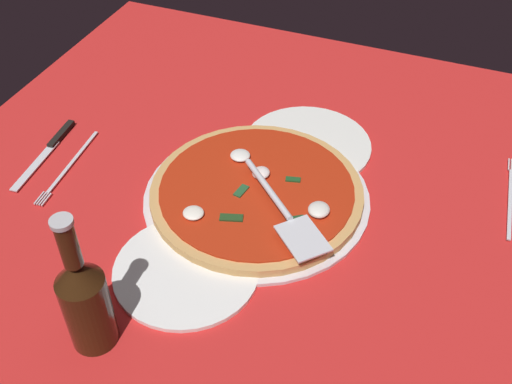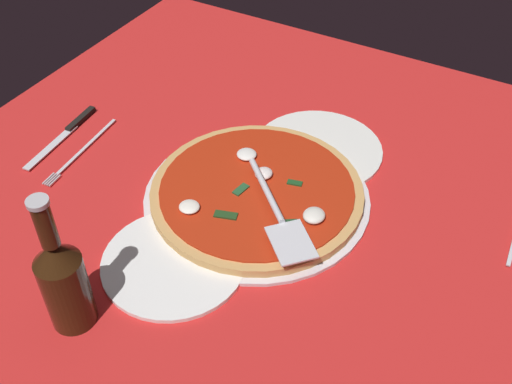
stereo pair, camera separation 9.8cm
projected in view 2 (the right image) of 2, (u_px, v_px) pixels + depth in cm
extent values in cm
cube|color=red|center=(251.00, 200.00, 100.62)|extent=(108.80, 108.80, 0.80)
cube|color=silver|center=(204.00, 14.00, 147.62)|extent=(8.37, 8.37, 0.10)
cube|color=silver|center=(265.00, 31.00, 141.57)|extent=(8.37, 8.37, 0.10)
cube|color=silver|center=(332.00, 49.00, 135.51)|extent=(8.37, 8.37, 0.10)
cube|color=silver|center=(405.00, 69.00, 129.46)|extent=(8.37, 8.37, 0.10)
cube|color=silver|center=(485.00, 91.00, 123.41)|extent=(8.37, 8.37, 0.10)
cube|color=silver|center=(155.00, 20.00, 145.28)|extent=(8.37, 8.37, 0.10)
cube|color=silver|center=(215.00, 38.00, 139.23)|extent=(8.37, 8.37, 0.10)
cube|color=silver|center=(280.00, 56.00, 133.18)|extent=(8.37, 8.37, 0.10)
cube|color=silver|center=(352.00, 77.00, 127.13)|extent=(8.37, 8.37, 0.10)
cube|color=silver|center=(431.00, 100.00, 121.07)|extent=(8.37, 8.37, 0.10)
cube|color=silver|center=(163.00, 45.00, 136.90)|extent=(8.37, 8.37, 0.10)
cube|color=silver|center=(227.00, 64.00, 130.84)|extent=(8.37, 8.37, 0.10)
cube|color=silver|center=(298.00, 85.00, 124.79)|extent=(8.37, 8.37, 0.10)
cube|color=silver|center=(375.00, 109.00, 118.74)|extent=(8.37, 8.37, 0.10)
cube|color=silver|center=(461.00, 135.00, 112.69)|extent=(8.37, 8.37, 0.10)
cube|color=silver|center=(109.00, 52.00, 134.56)|extent=(8.37, 8.37, 0.10)
cube|color=silver|center=(172.00, 72.00, 128.51)|extent=(8.37, 8.37, 0.10)
cube|color=silver|center=(241.00, 94.00, 122.46)|extent=(8.37, 8.37, 0.10)
cube|color=silver|center=(317.00, 119.00, 116.40)|extent=(8.37, 8.37, 0.10)
cube|color=silver|center=(402.00, 146.00, 110.35)|extent=(8.37, 8.37, 0.10)
cube|color=silver|center=(497.00, 176.00, 104.30)|extent=(8.37, 8.37, 0.10)
cube|color=silver|center=(115.00, 80.00, 126.17)|extent=(8.37, 8.37, 0.10)
cube|color=silver|center=(182.00, 103.00, 120.12)|extent=(8.37, 8.37, 0.10)
cube|color=silver|center=(257.00, 129.00, 114.07)|extent=(8.37, 8.37, 0.10)
cube|color=silver|center=(340.00, 157.00, 108.02)|extent=(8.37, 8.37, 0.10)
cube|color=silver|center=(433.00, 189.00, 101.96)|extent=(8.37, 8.37, 0.10)
cube|color=silver|center=(55.00, 89.00, 123.84)|extent=(8.37, 8.37, 0.10)
cube|color=silver|center=(121.00, 113.00, 117.78)|extent=(8.37, 8.37, 0.10)
cube|color=silver|center=(194.00, 139.00, 111.73)|extent=(8.37, 8.37, 0.10)
cube|color=silver|center=(276.00, 169.00, 105.68)|extent=(8.37, 8.37, 0.10)
cube|color=silver|center=(367.00, 202.00, 99.63)|extent=(8.37, 8.37, 0.10)
cube|color=silver|center=(470.00, 239.00, 93.58)|extent=(8.37, 8.37, 0.10)
cube|color=silver|center=(58.00, 123.00, 115.45)|extent=(8.37, 8.37, 0.10)
cube|color=silver|center=(129.00, 150.00, 109.40)|extent=(8.37, 8.37, 0.10)
cube|color=silver|center=(208.00, 181.00, 103.34)|extent=(8.37, 8.37, 0.10)
cube|color=silver|center=(297.00, 216.00, 97.29)|extent=(8.37, 8.37, 0.10)
cube|color=silver|center=(399.00, 255.00, 91.24)|extent=(8.37, 8.37, 0.10)
cube|color=silver|center=(60.00, 162.00, 107.06)|extent=(8.37, 8.37, 0.10)
cube|color=silver|center=(137.00, 194.00, 101.01)|extent=(8.37, 8.37, 0.10)
cube|color=silver|center=(224.00, 230.00, 94.96)|extent=(8.37, 8.37, 0.10)
cube|color=silver|center=(323.00, 271.00, 88.90)|extent=(8.37, 8.37, 0.10)
cube|color=silver|center=(437.00, 319.00, 82.85)|extent=(8.37, 8.37, 0.10)
cube|color=silver|center=(64.00, 207.00, 98.67)|extent=(8.37, 8.37, 0.10)
cube|color=silver|center=(148.00, 245.00, 92.62)|extent=(8.37, 8.37, 0.10)
cube|color=silver|center=(244.00, 289.00, 86.57)|extent=(8.37, 8.37, 0.10)
cube|color=silver|center=(355.00, 339.00, 80.52)|extent=(8.37, 8.37, 0.10)
cube|color=silver|center=(67.00, 261.00, 90.29)|extent=(8.37, 8.37, 0.10)
cube|color=silver|center=(160.00, 307.00, 84.23)|extent=(8.37, 8.37, 0.10)
cube|color=silver|center=(268.00, 360.00, 78.18)|extent=(8.37, 8.37, 0.10)
cube|color=silver|center=(72.00, 327.00, 81.90)|extent=(8.37, 8.37, 0.10)
cube|color=silver|center=(176.00, 383.00, 75.85)|extent=(8.37, 8.37, 0.10)
cylinder|color=silver|center=(256.00, 199.00, 99.43)|extent=(36.39, 36.39, 0.92)
cylinder|color=white|center=(318.00, 150.00, 108.57)|extent=(22.58, 22.58, 1.00)
cylinder|color=white|center=(174.00, 262.00, 89.42)|extent=(21.07, 21.07, 1.00)
cylinder|color=tan|center=(256.00, 193.00, 98.65)|extent=(34.17, 34.17, 1.39)
cylinder|color=#B4270F|center=(256.00, 190.00, 98.07)|extent=(31.17, 31.17, 0.30)
ellipsoid|color=white|center=(264.00, 173.00, 99.83)|extent=(3.08, 2.84, 1.19)
ellipsoid|color=white|center=(247.00, 154.00, 103.54)|extent=(3.27, 3.35, 1.05)
ellipsoid|color=silver|center=(314.00, 215.00, 92.59)|extent=(3.58, 3.32, 1.39)
ellipsoid|color=white|center=(189.00, 207.00, 94.26)|extent=(3.12, 3.24, 0.97)
cube|color=#20401C|center=(225.00, 215.00, 93.46)|extent=(2.45, 3.81, 0.30)
cube|color=#1B4121|center=(289.00, 222.00, 92.30)|extent=(2.29, 2.84, 0.30)
cube|color=#24532D|center=(241.00, 189.00, 97.63)|extent=(3.03, 1.73, 0.30)
cube|color=#1C4921|center=(295.00, 183.00, 98.79)|extent=(1.61, 2.60, 0.30)
cube|color=silver|center=(291.00, 242.00, 87.40)|extent=(9.34, 9.45, 0.30)
cylinder|color=silver|center=(266.00, 190.00, 95.01)|extent=(10.68, 11.40, 1.00)
cube|color=white|center=(75.00, 143.00, 110.27)|extent=(20.59, 14.22, 0.60)
cube|color=silver|center=(87.00, 146.00, 109.13)|extent=(16.93, 2.11, 0.25)
cube|color=silver|center=(48.00, 178.00, 102.64)|extent=(3.01, 0.49, 0.25)
cube|color=silver|center=(51.00, 179.00, 102.51)|extent=(3.01, 0.49, 0.25)
cube|color=silver|center=(53.00, 180.00, 102.38)|extent=(3.01, 0.49, 0.25)
cube|color=silver|center=(55.00, 181.00, 102.24)|extent=(3.01, 0.49, 0.25)
cube|color=black|center=(81.00, 119.00, 114.56)|extent=(7.85, 1.89, 0.80)
cube|color=silver|center=(51.00, 147.00, 108.88)|extent=(13.68, 2.61, 0.25)
cylinder|color=black|center=(67.00, 292.00, 78.80)|extent=(6.00, 6.00, 11.66)
cone|color=black|center=(54.00, 253.00, 73.77)|extent=(6.00, 6.00, 3.18)
cylinder|color=black|center=(45.00, 225.00, 70.49)|extent=(2.29, 2.29, 6.51)
cylinder|color=#B7B7BC|center=(37.00, 202.00, 68.08)|extent=(2.63, 2.63, 0.60)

